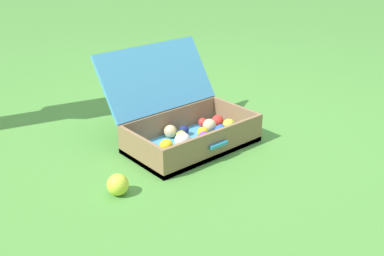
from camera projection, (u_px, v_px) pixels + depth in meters
ground_plane at (204, 141)px, 2.48m from camera, size 16.00×16.00×0.00m
open_suitcase at (184, 123)px, 2.42m from camera, size 0.65×0.61×0.46m
stray_ball_on_grass at (118, 185)px, 1.97m from camera, size 0.09×0.09×0.09m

